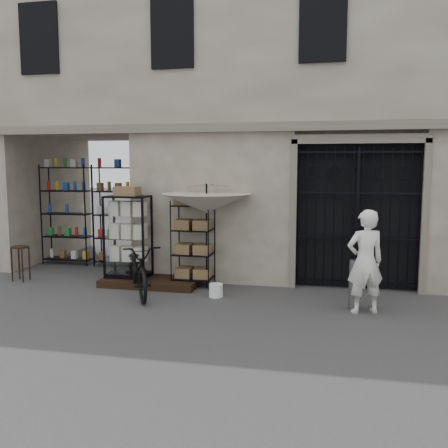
% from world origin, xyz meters
% --- Properties ---
extents(ground, '(80.00, 80.00, 0.00)m').
position_xyz_m(ground, '(0.00, 0.00, 0.00)').
color(ground, black).
rests_on(ground, ground).
extents(main_building, '(14.00, 4.00, 9.00)m').
position_xyz_m(main_building, '(0.00, 4.00, 4.50)').
color(main_building, '#AEA592').
rests_on(main_building, ground).
extents(shop_recess, '(3.00, 1.70, 3.00)m').
position_xyz_m(shop_recess, '(-4.50, 2.80, 1.50)').
color(shop_recess, black).
rests_on(shop_recess, ground).
extents(shop_shelving, '(2.70, 0.50, 2.50)m').
position_xyz_m(shop_shelving, '(-4.55, 3.30, 1.25)').
color(shop_shelving, black).
rests_on(shop_shelving, ground).
extents(iron_gate, '(2.50, 0.21, 3.00)m').
position_xyz_m(iron_gate, '(1.75, 2.28, 1.50)').
color(iron_gate, black).
rests_on(iron_gate, ground).
extents(step_platform, '(2.00, 0.90, 0.15)m').
position_xyz_m(step_platform, '(-2.40, 1.55, 0.07)').
color(step_platform, black).
rests_on(step_platform, ground).
extents(display_cabinet, '(0.99, 0.80, 1.86)m').
position_xyz_m(display_cabinet, '(-2.90, 1.59, 0.92)').
color(display_cabinet, black).
rests_on(display_cabinet, step_platform).
extents(wire_rack, '(0.87, 0.69, 1.79)m').
position_xyz_m(wire_rack, '(-1.52, 1.71, 0.87)').
color(wire_rack, black).
rests_on(wire_rack, ground).
extents(market_umbrella, '(1.88, 1.90, 2.55)m').
position_xyz_m(market_umbrella, '(-1.20, 1.60, 1.84)').
color(market_umbrella, black).
rests_on(market_umbrella, ground).
extents(white_bucket, '(0.32, 0.32, 0.25)m').
position_xyz_m(white_bucket, '(-0.86, 0.97, 0.13)').
color(white_bucket, white).
rests_on(white_bucket, ground).
extents(bicycle, '(1.10, 1.23, 1.95)m').
position_xyz_m(bicycle, '(-2.35, 0.78, 0.00)').
color(bicycle, black).
rests_on(bicycle, ground).
extents(wooden_stool, '(0.37, 0.37, 0.76)m').
position_xyz_m(wooden_stool, '(-5.29, 1.36, 0.40)').
color(wooden_stool, black).
rests_on(wooden_stool, ground).
extents(steel_bollard, '(0.21, 0.21, 0.87)m').
position_xyz_m(steel_bollard, '(1.65, 0.71, 0.44)').
color(steel_bollard, slate).
rests_on(steel_bollard, ground).
extents(shopkeeper, '(1.25, 1.88, 0.42)m').
position_xyz_m(shopkeeper, '(1.83, 0.52, 0.00)').
color(shopkeeper, white).
rests_on(shopkeeper, ground).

